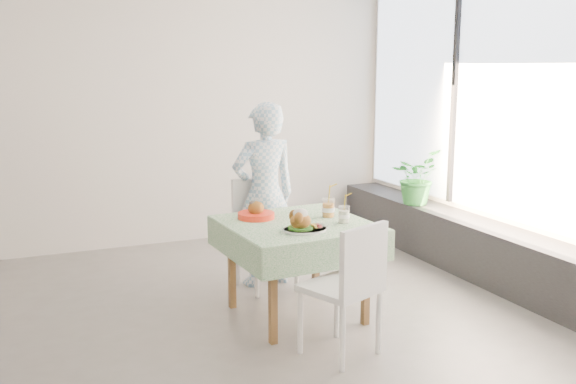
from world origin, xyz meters
name	(u,v)px	position (x,y,z in m)	size (l,w,h in m)	color
floor	(187,334)	(0.00, 0.00, 0.00)	(6.00, 6.00, 0.00)	#5F5C5A
wall_back	(121,115)	(0.00, 2.50, 1.40)	(6.00, 0.02, 2.80)	silver
wall_front	(367,220)	(0.00, -2.50, 1.40)	(6.00, 0.02, 2.80)	silver
wall_right	(523,125)	(3.00, 0.00, 1.40)	(0.02, 5.00, 2.80)	silver
window_pane	(523,96)	(2.97, 0.00, 1.65)	(0.01, 4.80, 2.18)	#D1E0F9
window_ledge	(497,256)	(2.80, 0.00, 0.25)	(0.40, 4.80, 0.50)	black
cafe_table	(297,258)	(0.87, 0.01, 0.46)	(1.10, 1.10, 0.74)	brown
chair_far	(265,254)	(0.89, 0.73, 0.29)	(0.49, 0.49, 0.94)	white
chair_near	(341,314)	(0.87, -0.73, 0.28)	(0.56, 0.56, 0.91)	white
diner	(264,195)	(0.92, 0.81, 0.80)	(0.58, 0.38, 1.60)	#80AECD
main_dish	(303,224)	(0.80, -0.25, 0.80)	(0.33, 0.33, 0.17)	white
juice_cup_orange	(328,208)	(1.17, 0.07, 0.81)	(0.11, 0.11, 0.30)	white
juice_cup_lemonade	(344,215)	(1.19, -0.14, 0.80)	(0.09, 0.09, 0.25)	white
second_dish	(256,213)	(0.63, 0.25, 0.78)	(0.28, 0.28, 0.14)	red
potted_plant	(416,177)	(2.73, 1.17, 0.78)	(0.51, 0.44, 0.57)	#257029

